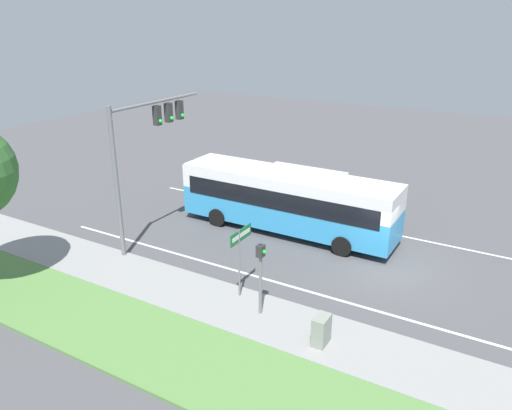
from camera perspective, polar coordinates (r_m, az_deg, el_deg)
name	(u,v)px	position (r m, az deg, el deg)	size (l,w,h in m)	color
ground_plane	(385,267)	(22.72, 14.51, -6.83)	(80.00, 80.00, 0.00)	#4C4C4F
sidewalk	(331,340)	(17.60, 8.58, -15.02)	(2.80, 80.00, 0.12)	gray
grass_verge	(288,399)	(15.31, 3.73, -21.30)	(3.60, 80.00, 0.10)	#568442
lane_divider_near	(357,305)	(19.69, 11.48, -11.16)	(0.14, 30.00, 0.01)	silver
lane_divider_far	(406,237)	(25.89, 16.78, -3.51)	(0.14, 30.00, 0.01)	silver
bus	(288,198)	(24.85, 3.65, 0.85)	(2.71, 11.05, 3.30)	#3393D1
signal_gantry	(146,140)	(23.28, -12.49, 7.25)	(6.05, 0.41, 6.86)	slate
pedestrian_signal	(261,268)	(17.72, 0.53, -7.23)	(0.28, 0.34, 2.86)	slate
street_sign	(240,249)	(18.83, -1.83, -5.00)	(1.44, 0.08, 2.92)	slate
utility_cabinet	(321,330)	(17.02, 7.47, -14.00)	(0.72, 0.44, 1.02)	gray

